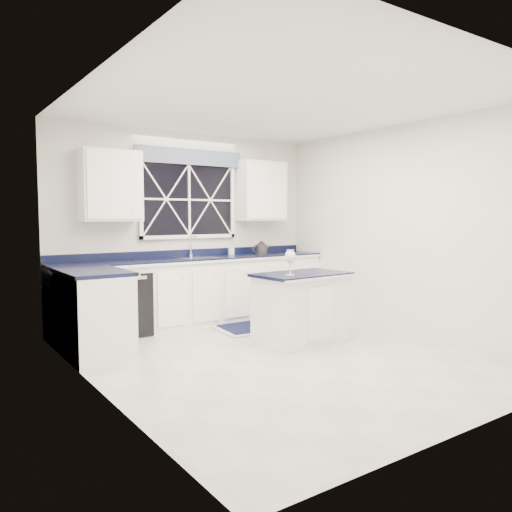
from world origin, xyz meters
TOP-DOWN VIEW (x-y plane):
  - ground at (0.00, 0.00)m, footprint 4.50×4.50m
  - back_wall at (0.00, 2.25)m, footprint 4.00×0.10m
  - base_cabinets at (-0.33, 1.78)m, footprint 3.99×1.60m
  - countertop at (0.00, 1.95)m, footprint 3.98×0.64m
  - dishwasher at (-1.10, 1.95)m, footprint 0.60×0.58m
  - window at (0.00, 2.20)m, footprint 1.65×0.09m
  - upper_cabinets at (0.00, 2.08)m, footprint 3.10×0.34m
  - faucet at (0.00, 2.14)m, footprint 0.05×0.20m
  - island at (0.54, 0.35)m, footprint 1.16×0.74m
  - rug at (0.72, 1.32)m, footprint 1.54×1.04m
  - kettle at (1.11, 1.99)m, footprint 0.29×0.19m
  - wine_glass at (0.29, 0.26)m, footprint 0.12×0.12m
  - soap_bottle at (0.64, 2.11)m, footprint 0.09×0.09m

SIDE VIEW (x-z plane):
  - ground at x=0.00m, z-range 0.00..0.00m
  - rug at x=0.72m, z-range 0.00..0.02m
  - dishwasher at x=-1.10m, z-range 0.00..0.82m
  - island at x=0.54m, z-range 0.00..0.84m
  - base_cabinets at x=-0.33m, z-range 0.00..0.90m
  - countertop at x=0.00m, z-range 0.90..0.94m
  - soap_bottle at x=0.64m, z-range 0.94..1.10m
  - kettle at x=1.11m, z-range 0.93..1.14m
  - wine_glass at x=0.29m, z-range 0.89..1.19m
  - faucet at x=0.00m, z-range 0.95..1.25m
  - back_wall at x=0.00m, z-range 0.00..2.70m
  - window at x=0.00m, z-range 1.20..2.46m
  - upper_cabinets at x=0.00m, z-range 1.45..2.35m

